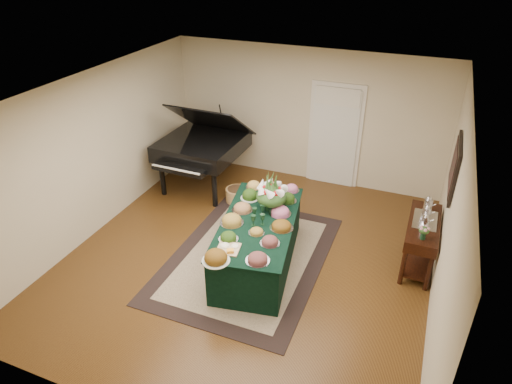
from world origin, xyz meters
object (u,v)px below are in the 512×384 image
at_px(floral_centerpiece, 272,193).
at_px(grand_piano, 202,145).
at_px(mahogany_sideboard, 422,233).
at_px(buffet_table, 258,243).

xyz_separation_m(floral_centerpiece, grand_piano, (-2.01, 1.53, -0.18)).
bearing_deg(mahogany_sideboard, floral_centerpiece, -167.75).
xyz_separation_m(buffet_table, floral_centerpiece, (0.06, 0.39, 0.68)).
height_order(floral_centerpiece, mahogany_sideboard, floral_centerpiece).
relative_size(grand_piano, mahogany_sideboard, 1.44).
xyz_separation_m(grand_piano, mahogany_sideboard, (4.25, -1.05, -0.29)).
bearing_deg(floral_centerpiece, mahogany_sideboard, 12.25).
bearing_deg(grand_piano, floral_centerpiece, -37.34).
bearing_deg(grand_piano, buffet_table, -44.67).
distance_m(grand_piano, mahogany_sideboard, 4.39).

